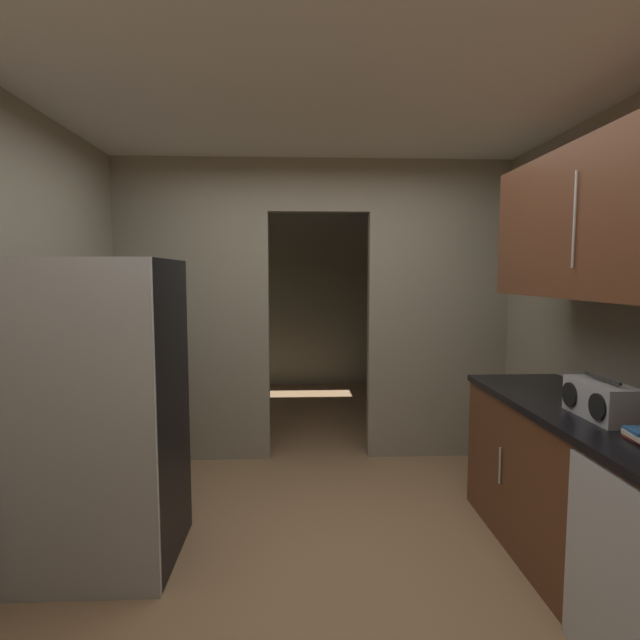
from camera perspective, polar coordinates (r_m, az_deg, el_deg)
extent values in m
plane|color=#93704C|center=(3.07, 0.64, -26.57)|extent=(20.00, 20.00, 0.00)
cube|color=silver|center=(3.28, 0.13, 23.02)|extent=(3.78, 7.46, 0.06)
cube|color=gray|center=(4.44, -14.21, 0.91)|extent=(1.29, 0.12, 2.59)
cube|color=gray|center=(4.52, 13.19, 1.00)|extent=(1.22, 0.12, 2.59)
cube|color=gray|center=(4.40, -0.14, 15.06)|extent=(0.87, 0.12, 0.44)
cube|color=gray|center=(7.29, -1.43, 2.69)|extent=(3.38, 0.10, 2.59)
cube|color=gray|center=(6.00, -16.97, 1.93)|extent=(0.10, 2.95, 2.59)
cube|color=gray|center=(6.09, 14.48, 2.03)|extent=(0.10, 2.95, 2.59)
cube|color=black|center=(3.09, -23.96, -9.59)|extent=(0.85, 0.72, 1.70)
cube|color=#B7BABC|center=(2.76, -26.85, -11.49)|extent=(0.85, 0.03, 1.70)
cube|color=brown|center=(3.06, 28.98, -18.17)|extent=(0.60, 2.07, 0.87)
cube|color=black|center=(2.91, 29.38, -9.86)|extent=(0.64, 2.07, 0.04)
cylinder|color=#B7BABC|center=(2.54, 28.35, -22.05)|extent=(0.01, 0.01, 0.22)
cylinder|color=#B7BABC|center=(3.28, 19.86, -15.36)|extent=(0.01, 0.01, 0.22)
cube|color=#B7BABC|center=(2.47, 29.96, -24.32)|extent=(0.02, 0.56, 0.85)
cube|color=brown|center=(2.83, 30.29, 9.85)|extent=(0.34, 1.87, 0.77)
cylinder|color=#B7BABC|center=(2.74, 27.04, 10.17)|extent=(0.01, 0.01, 0.46)
cube|color=#B2B2B7|center=(2.84, 29.42, -7.98)|extent=(0.17, 0.40, 0.18)
cylinder|color=#262626|center=(2.81, 29.52, -5.80)|extent=(0.02, 0.28, 0.02)
cylinder|color=black|center=(2.69, 29.08, -8.65)|extent=(0.01, 0.13, 0.13)
cylinder|color=black|center=(2.89, 26.59, -7.62)|extent=(0.01, 0.13, 0.13)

